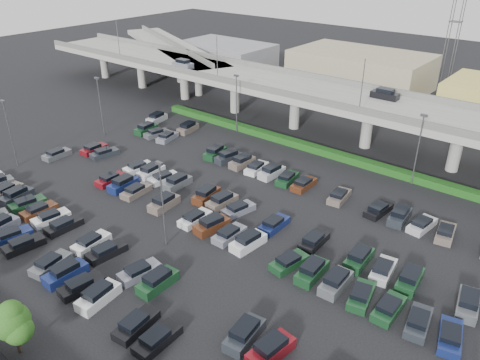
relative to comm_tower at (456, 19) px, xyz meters
name	(u,v)px	position (x,y,z in m)	size (l,w,h in m)	color
ground	(213,215)	(-4.00, -74.00, -15.61)	(280.00, 280.00, 0.00)	black
overpass	(340,100)	(-4.25, -42.01, -8.64)	(150.00, 13.00, 15.80)	gray
on_ramp	(172,49)	(-56.10, -30.95, -8.76)	(50.93, 30.13, 8.80)	gray
hedge	(317,149)	(-4.00, -49.00, -15.06)	(66.00, 1.60, 1.10)	#173F12
tree_row	(1,314)	(-3.30, -100.53, -12.09)	(65.07, 3.66, 5.94)	#332316
parked_cars	(190,220)	(-4.75, -77.29, -14.98)	(63.18, 41.67, 1.67)	#726459
light_poles	(199,156)	(-8.12, -72.00, -9.37)	(66.90, 48.38, 10.30)	#4E4E53
distant_buildings	(468,93)	(8.38, -12.19, -11.87)	(138.00, 24.00, 9.00)	gray
comm_tower	(456,19)	(0.00, 0.00, 0.00)	(2.40, 2.40, 30.00)	#4E4E53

